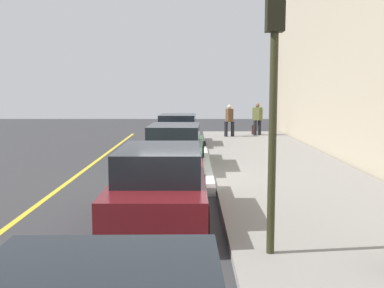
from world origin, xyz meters
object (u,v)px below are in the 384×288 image
object	(u,v)px
parked_car_green	(175,147)
traffic_light_pole	(274,73)
pedestrian_brown_coat	(229,120)
parked_car_navy	(178,130)
rolling_suitcase	(254,129)
pedestrian_olive_coat	(257,118)
parked_car_maroon	(161,183)

from	to	relation	value
parked_car_green	traffic_light_pole	world-z (taller)	traffic_light_pole
pedestrian_brown_coat	traffic_light_pole	world-z (taller)	traffic_light_pole
parked_car_navy	rolling_suitcase	world-z (taller)	parked_car_navy
parked_car_navy	rolling_suitcase	size ratio (longest dim) A/B	4.99
pedestrian_brown_coat	traffic_light_pole	distance (m)	17.83
parked_car_navy	traffic_light_pole	bearing A→B (deg)	-172.53
pedestrian_olive_coat	pedestrian_brown_coat	size ratio (longest dim) A/B	1.03
traffic_light_pole	rolling_suitcase	xyz separation A→B (m)	(19.01, -2.23, -2.49)
rolling_suitcase	parked_car_green	bearing A→B (deg)	159.45
parked_car_maroon	pedestrian_olive_coat	bearing A→B (deg)	-14.60
parked_car_navy	parked_car_green	bearing A→B (deg)	-179.04
parked_car_green	parked_car_navy	world-z (taller)	same
parked_car_navy	traffic_light_pole	distance (m)	14.75
parked_car_navy	pedestrian_olive_coat	size ratio (longest dim) A/B	2.49
parked_car_green	rolling_suitcase	xyz separation A→B (m)	(10.72, -4.02, -0.35)
parked_car_maroon	parked_car_green	world-z (taller)	same
parked_car_navy	pedestrian_brown_coat	xyz separation A→B (m)	(3.25, -2.64, 0.30)
parked_car_maroon	traffic_light_pole	bearing A→B (deg)	-141.86
parked_car_green	traffic_light_pole	bearing A→B (deg)	-167.78
parked_car_maroon	traffic_light_pole	distance (m)	3.69
parked_car_navy	pedestrian_brown_coat	world-z (taller)	pedestrian_brown_coat
parked_car_maroon	pedestrian_brown_coat	world-z (taller)	pedestrian_brown_coat
pedestrian_brown_coat	pedestrian_olive_coat	bearing A→B (deg)	-64.83
pedestrian_brown_coat	traffic_light_pole	xyz separation A→B (m)	(-17.71, 0.74, 1.85)
pedestrian_brown_coat	traffic_light_pole	size ratio (longest dim) A/B	0.42
parked_car_maroon	parked_car_navy	distance (m)	12.11
traffic_light_pole	rolling_suitcase	bearing A→B (deg)	-6.68
parked_car_maroon	parked_car_green	bearing A→B (deg)	-0.57
parked_car_green	parked_car_navy	bearing A→B (deg)	0.96
parked_car_navy	pedestrian_olive_coat	xyz separation A→B (m)	(4.00, -4.24, 0.33)
pedestrian_brown_coat	rolling_suitcase	size ratio (longest dim) A/B	1.94
parked_car_green	pedestrian_olive_coat	distance (m)	10.99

